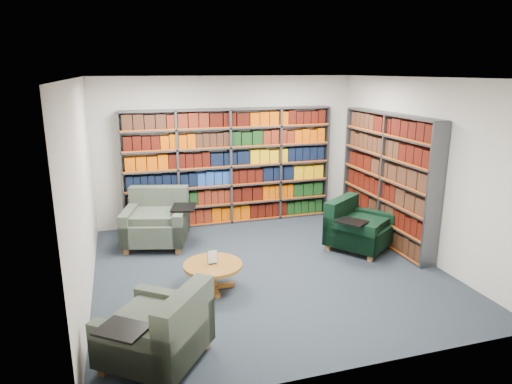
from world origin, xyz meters
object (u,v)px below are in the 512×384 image
object	(u,v)px
coffee_table	(213,269)
chair_teal_left	(157,222)
chair_teal_front	(162,334)
chair_green_right	(355,229)

from	to	relation	value
coffee_table	chair_teal_left	bearing A→B (deg)	105.44
chair_teal_front	coffee_table	world-z (taller)	chair_teal_front
chair_teal_front	coffee_table	bearing A→B (deg)	60.65
chair_teal_left	chair_teal_front	world-z (taller)	chair_teal_left
chair_teal_left	chair_green_right	xyz separation A→B (m)	(3.14, -1.20, -0.04)
chair_teal_left	coffee_table	xyz separation A→B (m)	(0.56, -2.01, -0.07)
chair_teal_left	coffee_table	size ratio (longest dim) A/B	1.67
chair_green_right	coffee_table	world-z (taller)	chair_green_right
chair_green_right	coffee_table	bearing A→B (deg)	-162.64
chair_green_right	chair_teal_front	world-z (taller)	chair_teal_front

